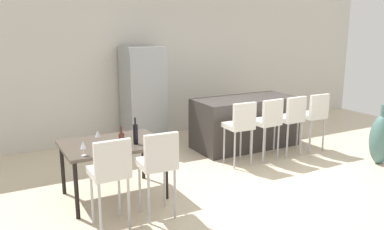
# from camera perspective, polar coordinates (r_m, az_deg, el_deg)

# --- Properties ---
(ground_plane) EXTENTS (10.00, 10.00, 0.00)m
(ground_plane) POSITION_cam_1_polar(r_m,az_deg,el_deg) (6.34, 8.76, -7.81)
(ground_plane) COLOR beige
(back_wall) EXTENTS (10.00, 0.12, 2.90)m
(back_wall) POSITION_cam_1_polar(r_m,az_deg,el_deg) (8.26, -2.30, 7.48)
(back_wall) COLOR beige
(back_wall) RESTS_ON ground_plane
(kitchen_island) EXTENTS (1.91, 0.87, 0.92)m
(kitchen_island) POSITION_cam_1_polar(r_m,az_deg,el_deg) (7.39, 7.64, -1.06)
(kitchen_island) COLOR #383330
(kitchen_island) RESTS_ON ground_plane
(bar_chair_left) EXTENTS (0.42, 0.42, 1.05)m
(bar_chair_left) POSITION_cam_1_polar(r_m,az_deg,el_deg) (6.29, 7.00, -1.24)
(bar_chair_left) COLOR silver
(bar_chair_left) RESTS_ON ground_plane
(bar_chair_middle) EXTENTS (0.42, 0.42, 1.05)m
(bar_chair_middle) POSITION_cam_1_polar(r_m,az_deg,el_deg) (6.62, 10.87, -0.68)
(bar_chair_middle) COLOR silver
(bar_chair_middle) RESTS_ON ground_plane
(bar_chair_right) EXTENTS (0.41, 0.41, 1.05)m
(bar_chair_right) POSITION_cam_1_polar(r_m,az_deg,el_deg) (6.95, 14.12, -0.20)
(bar_chair_right) COLOR silver
(bar_chair_right) RESTS_ON ground_plane
(bar_chair_far) EXTENTS (0.41, 0.41, 1.05)m
(bar_chair_far) POSITION_cam_1_polar(r_m,az_deg,el_deg) (7.32, 17.21, 0.25)
(bar_chair_far) COLOR silver
(bar_chair_far) RESTS_ON ground_plane
(dining_table) EXTENTS (1.26, 0.92, 0.74)m
(dining_table) POSITION_cam_1_polar(r_m,az_deg,el_deg) (5.23, -11.37, -4.64)
(dining_table) COLOR #4C4238
(dining_table) RESTS_ON ground_plane
(dining_chair_near) EXTENTS (0.40, 0.40, 1.05)m
(dining_chair_near) POSITION_cam_1_polar(r_m,az_deg,el_deg) (4.39, -11.69, -7.68)
(dining_chair_near) COLOR silver
(dining_chair_near) RESTS_ON ground_plane
(dining_chair_far) EXTENTS (0.42, 0.42, 1.05)m
(dining_chair_far) POSITION_cam_1_polar(r_m,az_deg,el_deg) (4.58, -4.87, -6.62)
(dining_chair_far) COLOR silver
(dining_chair_far) RESTS_ON ground_plane
(wine_bottle_inner) EXTENTS (0.07, 0.07, 0.30)m
(wine_bottle_inner) POSITION_cam_1_polar(r_m,az_deg,el_deg) (4.84, -10.10, -3.75)
(wine_bottle_inner) COLOR #471E19
(wine_bottle_inner) RESTS_ON dining_table
(wine_bottle_left) EXTENTS (0.06, 0.06, 0.34)m
(wine_bottle_left) POSITION_cam_1_polar(r_m,az_deg,el_deg) (5.07, -8.14, -2.69)
(wine_bottle_left) COLOR black
(wine_bottle_left) RESTS_ON dining_table
(wine_glass_middle) EXTENTS (0.07, 0.07, 0.17)m
(wine_glass_middle) POSITION_cam_1_polar(r_m,az_deg,el_deg) (4.74, -15.42, -4.23)
(wine_glass_middle) COLOR silver
(wine_glass_middle) RESTS_ON dining_table
(wine_glass_right) EXTENTS (0.07, 0.07, 0.17)m
(wine_glass_right) POSITION_cam_1_polar(r_m,az_deg,el_deg) (5.19, -13.44, -2.67)
(wine_glass_right) COLOR silver
(wine_glass_right) RESTS_ON dining_table
(refrigerator) EXTENTS (0.72, 0.68, 1.84)m
(refrigerator) POSITION_cam_1_polar(r_m,az_deg,el_deg) (7.56, -7.06, 2.85)
(refrigerator) COLOR #939699
(refrigerator) RESTS_ON ground_plane
(floor_vase) EXTENTS (0.36, 0.36, 0.99)m
(floor_vase) POSITION_cam_1_polar(r_m,az_deg,el_deg) (7.11, 25.59, -3.12)
(floor_vase) COLOR #47706B
(floor_vase) RESTS_ON ground_plane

